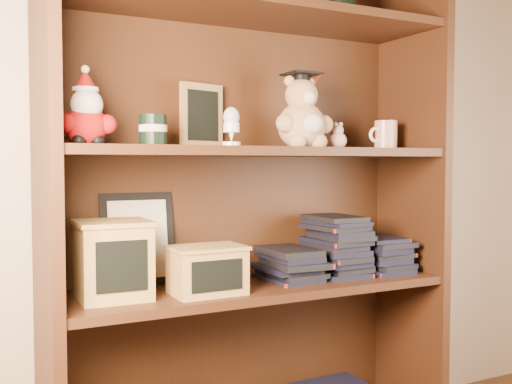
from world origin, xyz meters
TOP-DOWN VIEW (x-y plane):
  - bookcase at (-0.05, 1.36)m, footprint 1.20×0.35m
  - shelf_lower at (-0.04, 1.30)m, footprint 1.14×0.33m
  - shelf_upper at (-0.04, 1.30)m, footprint 1.14×0.33m
  - santa_plush at (-0.53, 1.30)m, footprint 0.15×0.11m
  - teachers_tin at (-0.35, 1.30)m, footprint 0.08×0.08m
  - chalkboard_plaque at (-0.17, 1.42)m, footprint 0.15×0.10m
  - egg_cup at (-0.16, 1.23)m, footprint 0.05×0.05m
  - grad_teddy_bear at (0.11, 1.30)m, footprint 0.19×0.16m
  - pink_figurine at (0.25, 1.31)m, footprint 0.05×0.05m
  - teacher_mug at (0.43, 1.30)m, footprint 0.10×0.07m
  - certificate_frame at (-0.36, 1.44)m, footprint 0.22×0.06m
  - treats_box at (-0.46, 1.30)m, footprint 0.19×0.19m
  - pencils_box at (-0.23, 1.24)m, footprint 0.20×0.14m
  - book_stack_left at (0.08, 1.30)m, footprint 0.14×0.20m
  - book_stack_mid at (0.25, 1.30)m, footprint 0.14×0.20m
  - book_stack_right at (0.41, 1.30)m, footprint 0.14×0.20m

SIDE VIEW (x-z plane):
  - shelf_lower at x=-0.04m, z-range 0.53..0.55m
  - book_stack_left at x=0.08m, z-range 0.55..0.65m
  - book_stack_right at x=0.41m, z-range 0.55..0.66m
  - pencils_box at x=-0.23m, z-range 0.55..0.68m
  - book_stack_mid at x=0.25m, z-range 0.55..0.74m
  - treats_box at x=-0.46m, z-range 0.55..0.76m
  - certificate_frame at x=-0.36m, z-range 0.55..0.82m
  - bookcase at x=-0.05m, z-range -0.02..1.58m
  - shelf_upper at x=-0.04m, z-range 0.93..0.95m
  - pink_figurine at x=0.25m, z-range 0.94..1.03m
  - teachers_tin at x=-0.35m, z-range 0.95..1.03m
  - teacher_mug at x=0.43m, z-range 0.95..1.04m
  - egg_cup at x=-0.16m, z-range 0.95..1.06m
  - santa_plush at x=-0.53m, z-range 0.92..1.13m
  - grad_teddy_bear at x=0.11m, z-range 0.92..1.15m
  - chalkboard_plaque at x=-0.17m, z-range 0.95..1.14m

